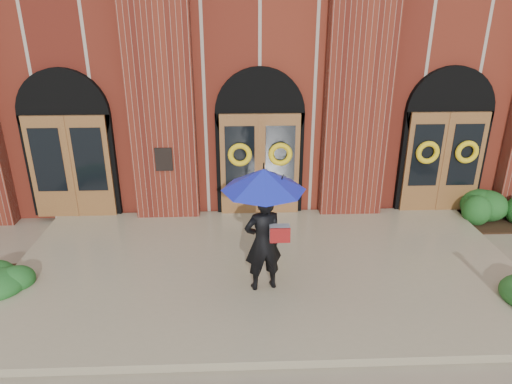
{
  "coord_description": "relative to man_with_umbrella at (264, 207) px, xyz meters",
  "views": [
    {
      "loc": [
        -0.52,
        -7.7,
        4.94
      ],
      "look_at": [
        -0.16,
        1.0,
        1.39
      ],
      "focal_mm": 32.0,
      "sensor_mm": 36.0,
      "label": 1
    }
  ],
  "objects": [
    {
      "name": "ground",
      "position": [
        0.1,
        0.59,
        -1.76
      ],
      "size": [
        90.0,
        90.0,
        0.0
      ],
      "primitive_type": "plane",
      "color": "gray",
      "rests_on": "ground"
    },
    {
      "name": "landing",
      "position": [
        0.1,
        0.74,
        -1.69
      ],
      "size": [
        10.0,
        5.3,
        0.15
      ],
      "primitive_type": "cube",
      "color": "gray",
      "rests_on": "ground"
    },
    {
      "name": "church_building",
      "position": [
        0.1,
        9.37,
        1.74
      ],
      "size": [
        16.2,
        12.53,
        7.0
      ],
      "color": "maroon",
      "rests_on": "ground"
    },
    {
      "name": "man_with_umbrella",
      "position": [
        0.0,
        0.0,
        0.0
      ],
      "size": [
        1.74,
        1.74,
        2.3
      ],
      "rotation": [
        0.0,
        0.0,
        3.38
      ],
      "color": "black",
      "rests_on": "landing"
    },
    {
      "name": "hedge_front_left",
      "position": [
        -5.0,
        0.59,
        -1.54
      ],
      "size": [
        1.25,
        1.07,
        0.44
      ],
      "primitive_type": "ellipsoid",
      "color": "#1D561F",
      "rests_on": "ground"
    }
  ]
}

